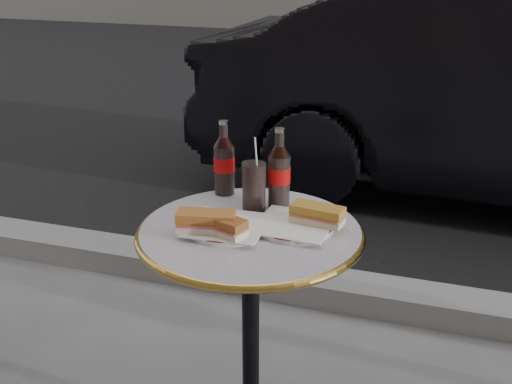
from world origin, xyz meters
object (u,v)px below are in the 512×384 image
(cola_glass, at_px, (254,186))
(plate_right, at_px, (294,227))
(cola_bottle_right, at_px, (279,168))
(bistro_table, at_px, (251,342))
(cola_bottle_left, at_px, (224,158))
(plate_left, at_px, (227,228))

(cola_glass, bearing_deg, plate_right, -31.69)
(cola_bottle_right, bearing_deg, cola_glass, -143.53)
(cola_bottle_right, bearing_deg, bistro_table, -100.06)
(cola_bottle_left, xyz_separation_m, cola_bottle_right, (0.19, -0.05, 0.00))
(cola_bottle_left, bearing_deg, plate_left, -68.02)
(plate_right, distance_m, cola_glass, 0.18)
(plate_right, relative_size, cola_glass, 1.47)
(cola_bottle_left, bearing_deg, cola_glass, -36.77)
(plate_left, xyz_separation_m, cola_glass, (0.03, 0.15, 0.07))
(plate_right, xyz_separation_m, cola_bottle_right, (-0.08, 0.13, 0.11))
(plate_right, relative_size, cola_bottle_left, 0.92)
(bistro_table, bearing_deg, cola_bottle_left, 125.51)
(bistro_table, bearing_deg, plate_right, 17.85)
(cola_bottle_left, bearing_deg, cola_bottle_right, -14.50)
(plate_left, relative_size, cola_bottle_left, 0.94)
(plate_left, bearing_deg, cola_bottle_left, 111.98)
(plate_left, relative_size, cola_bottle_right, 0.91)
(cola_bottle_right, relative_size, cola_glass, 1.66)
(plate_right, distance_m, cola_bottle_left, 0.34)
(plate_left, xyz_separation_m, cola_bottle_left, (-0.10, 0.25, 0.11))
(plate_right, bearing_deg, plate_left, -159.54)
(cola_bottle_right, bearing_deg, plate_right, -58.34)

